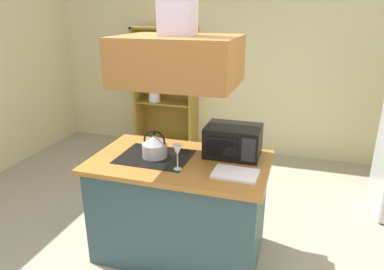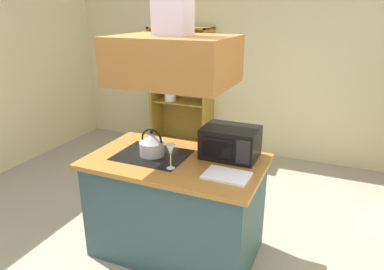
{
  "view_description": "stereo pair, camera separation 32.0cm",
  "coord_description": "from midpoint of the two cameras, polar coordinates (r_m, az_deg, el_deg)",
  "views": [
    {
      "loc": [
        0.82,
        -2.15,
        2.08
      ],
      "look_at": [
        -0.07,
        0.73,
        1.0
      ],
      "focal_mm": 32.83,
      "sensor_mm": 36.0,
      "label": 1
    },
    {
      "loc": [
        1.12,
        -2.04,
        2.08
      ],
      "look_at": [
        -0.07,
        0.73,
        1.0
      ],
      "focal_mm": 32.83,
      "sensor_mm": 36.0,
      "label": 2
    }
  ],
  "objects": [
    {
      "name": "dish_cabinet",
      "position": [
        5.45,
        -5.85,
        6.26
      ],
      "size": [
        0.92,
        0.4,
        1.85
      ],
      "color": "olive",
      "rests_on": "ground"
    },
    {
      "name": "wine_glass_on_counter",
      "position": [
        2.7,
        -5.78,
        -2.74
      ],
      "size": [
        0.08,
        0.08,
        0.21
      ],
      "color": "silver",
      "rests_on": "kitchen_island"
    },
    {
      "name": "microwave",
      "position": [
        2.97,
        3.66,
        -1.01
      ],
      "size": [
        0.46,
        0.35,
        0.26
      ],
      "color": "black",
      "rests_on": "kitchen_island"
    },
    {
      "name": "kitchen_island",
      "position": [
        3.14,
        -4.92,
        -11.58
      ],
      "size": [
        1.48,
        0.89,
        0.9
      ],
      "color": "#2F494E",
      "rests_on": "ground"
    },
    {
      "name": "kettle",
      "position": [
        2.98,
        -9.17,
        -1.8
      ],
      "size": [
        0.21,
        0.21,
        0.24
      ],
      "color": "#B5B3B6",
      "rests_on": "kitchen_island"
    },
    {
      "name": "cutting_board",
      "position": [
        2.67,
        3.63,
        -6.36
      ],
      "size": [
        0.35,
        0.25,
        0.02
      ],
      "primitive_type": "cube",
      "rotation": [
        0.0,
        0.0,
        -0.03
      ],
      "color": "white",
      "rests_on": "kitchen_island"
    },
    {
      "name": "wall_back",
      "position": [
        5.23,
        6.54,
        11.56
      ],
      "size": [
        6.0,
        0.12,
        2.7
      ],
      "primitive_type": "cube",
      "color": "beige",
      "rests_on": "ground"
    },
    {
      "name": "range_hood",
      "position": [
        2.7,
        -5.78,
        14.02
      ],
      "size": [
        0.9,
        0.7,
        1.16
      ],
      "color": "#995C29"
    }
  ]
}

